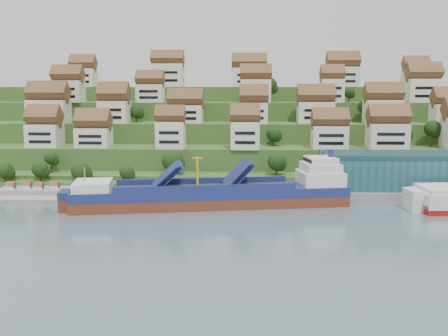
{
  "coord_description": "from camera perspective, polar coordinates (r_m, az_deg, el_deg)",
  "views": [
    {
      "loc": [
        -0.5,
        -124.82,
        29.89
      ],
      "look_at": [
        -6.17,
        14.0,
        8.0
      ],
      "focal_mm": 40.0,
      "sensor_mm": 36.0,
      "label": 1
    }
  ],
  "objects": [
    {
      "name": "flagpole",
      "position": [
        138.03,
        10.06,
        -0.78
      ],
      "size": [
        1.28,
        0.16,
        8.0
      ],
      "color": "gray",
      "rests_on": "quay"
    },
    {
      "name": "hillside_trees",
      "position": [
        168.02,
        -0.64,
        4.12
      ],
      "size": [
        138.96,
        62.46,
        31.47
      ],
      "color": "#1C3A13",
      "rests_on": "ground"
    },
    {
      "name": "ground",
      "position": [
        128.35,
        2.51,
        -4.52
      ],
      "size": [
        300.0,
        300.0,
        0.0
      ],
      "primitive_type": "plane",
      "color": "slate",
      "rests_on": "ground"
    },
    {
      "name": "beach_huts",
      "position": [
        150.64,
        -20.99,
        -2.28
      ],
      "size": [
        14.4,
        3.7,
        2.2
      ],
      "color": "white",
      "rests_on": "pebble_beach"
    },
    {
      "name": "warehouse",
      "position": [
        152.92,
        22.39,
        -0.26
      ],
      "size": [
        60.0,
        15.0,
        10.0
      ],
      "primitive_type": "cube",
      "color": "#235660",
      "rests_on": "quay"
    },
    {
      "name": "hillside",
      "position": [
        229.18,
        2.46,
        4.13
      ],
      "size": [
        260.0,
        128.0,
        31.0
      ],
      "color": "#2D4C1E",
      "rests_on": "ground"
    },
    {
      "name": "pebble_beach",
      "position": [
        151.29,
        -20.07,
        -2.8
      ],
      "size": [
        45.0,
        20.0,
        1.0
      ],
      "primitive_type": "cube",
      "color": "gray",
      "rests_on": "ground"
    },
    {
      "name": "quay",
      "position": [
        144.22,
        10.48,
        -2.71
      ],
      "size": [
        180.0,
        14.0,
        2.2
      ],
      "primitive_type": "cube",
      "color": "gray",
      "rests_on": "ground"
    },
    {
      "name": "hillside_village",
      "position": [
        185.3,
        3.2,
        7.23
      ],
      "size": [
        155.02,
        64.33,
        29.61
      ],
      "color": "silver",
      "rests_on": "ground"
    },
    {
      "name": "cargo_ship",
      "position": [
        129.12,
        -0.57,
        -3.05
      ],
      "size": [
        71.38,
        22.67,
        15.55
      ],
      "rotation": [
        0.0,
        0.0,
        0.17
      ],
      "color": "brown",
      "rests_on": "ground"
    }
  ]
}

